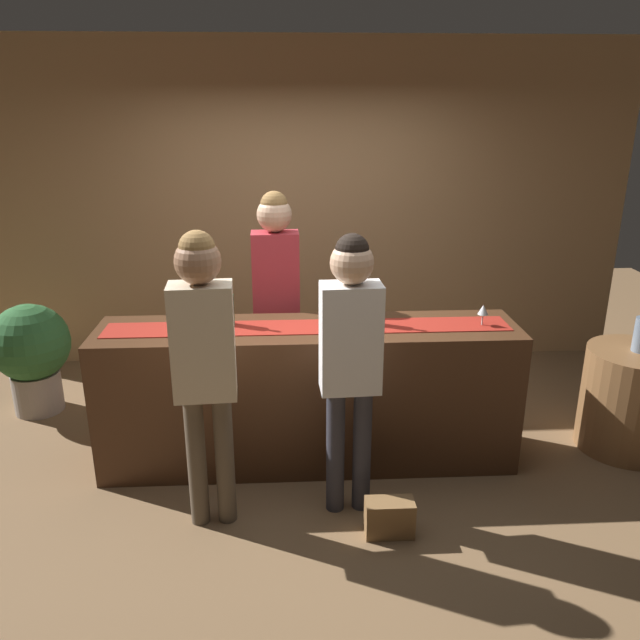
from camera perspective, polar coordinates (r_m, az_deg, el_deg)
ground_plane at (r=4.54m, az=-1.00°, el=-12.29°), size 10.00×10.00×0.00m
back_wall at (r=5.84m, az=-1.80°, el=10.17°), size 6.00×0.12×2.90m
bar_counter at (r=4.30m, az=-1.04°, el=-6.77°), size 2.77×0.60×0.97m
counter_runner_cloth at (r=4.11m, az=-1.08°, el=-0.64°), size 2.63×0.28×0.01m
wine_bottle_green at (r=4.16m, az=-8.26°, el=1.01°), size 0.07×0.07×0.30m
wine_bottle_clear at (r=4.14m, az=4.67°, el=1.06°), size 0.07×0.07×0.30m
wine_glass_near_customer at (r=4.11m, az=0.44°, el=0.89°), size 0.07×0.07×0.14m
wine_glass_mid_counter at (r=4.25m, az=14.53°, el=0.85°), size 0.07×0.07×0.14m
wine_glass_far_end at (r=4.05m, az=-12.21°, el=0.13°), size 0.07×0.07×0.14m
bartender at (r=4.62m, az=-4.01°, el=3.36°), size 0.34×0.25×1.78m
customer_sipping at (r=3.55m, az=2.77°, el=-2.50°), size 0.35×0.24×1.71m
customer_browsing at (r=3.48m, az=-10.48°, el=-2.73°), size 0.35×0.25×1.75m
round_side_table at (r=5.00m, az=26.28°, el=-6.48°), size 0.68×0.68×0.74m
potted_plant_tall at (r=5.44m, az=-24.64°, el=-2.56°), size 0.61×0.61×0.89m
handbag at (r=3.81m, az=6.30°, el=-17.33°), size 0.28×0.14×0.22m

